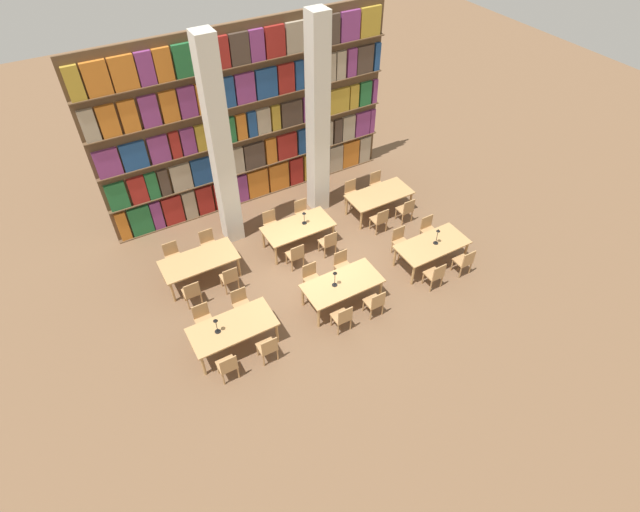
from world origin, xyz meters
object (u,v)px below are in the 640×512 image
object	(u,v)px
reading_table_4	(298,228)
chair_21	(352,193)
chair_2	(268,348)
desk_lamp_2	(438,234)
chair_15	(209,243)
chair_11	(428,229)
chair_14	(230,278)
chair_18	(328,242)
pillar_center	(318,121)
chair_16	(296,255)
chair_7	(342,265)
chair_8	(435,275)
chair_22	(406,209)
chair_5	(312,278)
desk_lamp_1	(335,276)
chair_3	(241,303)
chair_9	(400,241)
chair_1	(203,319)
reading_table_0	(233,328)
chair_17	(271,224)
chair_23	(377,184)
chair_0	(228,366)
chair_4	(342,317)
chair_12	(192,292)
desk_lamp_3	(304,216)
desk_lamp_0	(216,323)
reading_table_3	(199,261)
reading_table_1	(342,285)
chair_10	(464,261)
pillar_left	(220,149)
chair_6	(375,302)
chair_13	(173,256)
chair_20	(380,219)
chair_19	(302,213)

from	to	relation	value
reading_table_4	chair_21	xyz separation A→B (m)	(2.41, 0.88, -0.19)
chair_2	desk_lamp_2	size ratio (longest dim) A/B	1.72
chair_15	chair_11	bearing A→B (deg)	155.69
chair_14	chair_18	distance (m)	2.98
pillar_center	chair_16	size ratio (longest dim) A/B	6.97
chair_7	pillar_center	bearing A→B (deg)	-108.05
chair_8	chair_22	distance (m)	2.82
chair_8	chair_11	bearing A→B (deg)	56.69
chair_5	desk_lamp_1	bearing A→B (deg)	108.77
chair_3	desk_lamp_2	xyz separation A→B (m)	(5.46, -0.88, 0.60)
chair_9	chair_21	distance (m)	2.63
chair_1	chair_11	distance (m)	6.89
reading_table_0	chair_7	distance (m)	3.53
pillar_center	chair_9	distance (m)	4.11
chair_17	chair_23	size ratio (longest dim) A/B	1.00
reading_table_0	chair_23	distance (m)	7.23
chair_2	chair_21	xyz separation A→B (m)	(4.92, 4.10, 0.00)
chair_0	chair_5	bearing A→B (deg)	26.21
chair_1	chair_4	bearing A→B (deg)	150.99
chair_11	chair_18	distance (m)	2.99
chair_12	desk_lamp_3	size ratio (longest dim) A/B	2.06
desk_lamp_0	chair_21	bearing A→B (deg)	29.66
reading_table_3	chair_23	world-z (taller)	chair_23
chair_2	reading_table_0	bearing A→B (deg)	124.13
chair_14	chair_23	world-z (taller)	same
reading_table_0	chair_7	bearing A→B (deg)	11.19
reading_table_1	chair_12	xyz separation A→B (m)	(-3.39, 1.86, -0.19)
chair_1	chair_18	world-z (taller)	same
chair_7	chair_5	bearing A→B (deg)	0.00
reading_table_1	reading_table_4	bearing A→B (deg)	88.31
chair_15	chair_10	bearing A→B (deg)	144.26
reading_table_0	desk_lamp_3	size ratio (longest dim) A/B	4.84
chair_15	chair_18	xyz separation A→B (m)	(2.97, -1.65, 0.00)
pillar_left	reading_table_0	bearing A→B (deg)	-112.05
chair_18	desk_lamp_3	xyz separation A→B (m)	(-0.34, 0.80, 0.54)
chair_18	chair_6	bearing A→B (deg)	-93.07
chair_7	chair_9	bearing A→B (deg)	-179.66
chair_13	chair_22	size ratio (longest dim) A/B	1.00
chair_2	chair_22	distance (m)	6.42
chair_17	chair_20	xyz separation A→B (m)	(2.91, -1.45, 0.00)
chair_4	desk_lamp_3	bearing A→B (deg)	77.14
chair_11	chair_21	distance (m)	2.80
desk_lamp_0	chair_6	distance (m)	3.96
chair_2	chair_11	xyz separation A→B (m)	(5.90, 1.47, 0.00)
reading_table_3	chair_21	distance (m)	5.41
chair_17	chair_19	distance (m)	1.05
desk_lamp_3	chair_16	bearing A→B (deg)	-131.90
chair_6	desk_lamp_2	world-z (taller)	desk_lamp_2
chair_11	reading_table_3	distance (m)	6.59
desk_lamp_0	reading_table_3	bearing A→B (deg)	79.89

